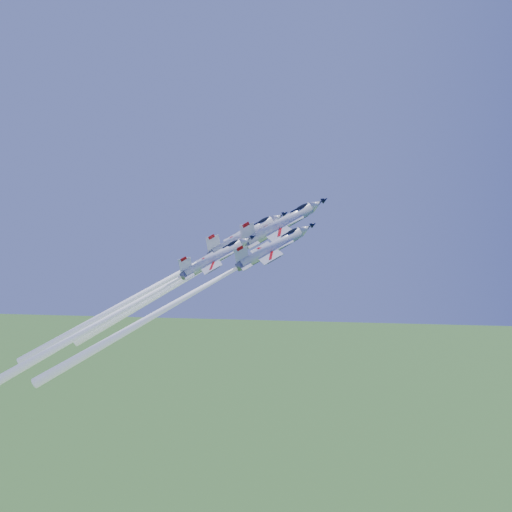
# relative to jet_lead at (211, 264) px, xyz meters

# --- Properties ---
(jet_lead) EXTENTS (36.95, 17.01, 32.78)m
(jet_lead) POSITION_rel_jet_lead_xyz_m (0.00, 0.00, 0.00)
(jet_lead) COLOR silver
(jet_left) EXTENTS (39.51, 18.04, 35.82)m
(jet_left) POSITION_rel_jet_lead_xyz_m (-9.02, 2.42, -3.68)
(jet_left) COLOR silver
(jet_right) EXTENTS (35.91, 16.34, 32.80)m
(jet_right) POSITION_rel_jet_lead_xyz_m (-2.00, -10.90, -3.61)
(jet_right) COLOR silver
(jet_slot) EXTENTS (35.25, 16.05, 32.16)m
(jet_slot) POSITION_rel_jet_lead_xyz_m (-11.90, -6.20, -5.92)
(jet_slot) COLOR silver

